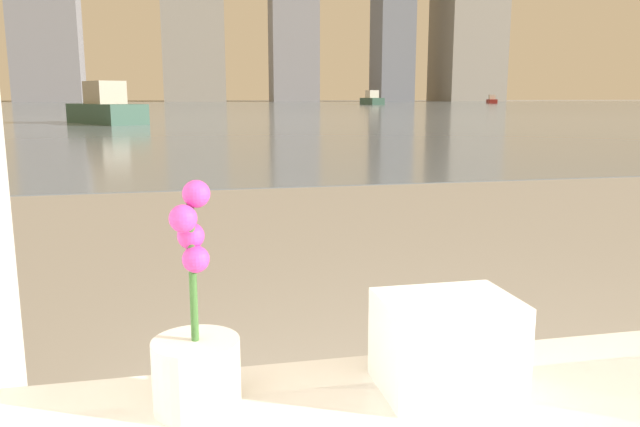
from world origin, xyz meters
name	(u,v)px	position (x,y,z in m)	size (l,w,h in m)	color
potted_orchid	(196,356)	(-0.56, 0.89, 0.64)	(0.14, 0.14, 0.37)	silver
towel_stack	(446,343)	(-0.14, 0.87, 0.64)	(0.22, 0.17, 0.16)	white
harbor_water	(188,107)	(0.00, 62.00, 0.01)	(180.00, 110.00, 0.01)	slate
harbor_boat_0	(492,100)	(42.43, 82.53, 0.44)	(2.12, 3.42, 1.21)	maroon
harbor_boat_2	(106,109)	(-3.42, 25.16, 0.57)	(3.36, 4.42, 1.59)	#335647
harbor_boat_3	(372,100)	(22.25, 74.60, 0.62)	(1.84, 4.69, 1.73)	#335647
skyline_tower_3	(293,6)	(20.13, 118.00, 17.38)	(8.62, 6.68, 34.76)	slate
skyline_tower_5	(469,4)	(54.99, 118.00, 18.67)	(11.43, 12.54, 37.35)	gray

